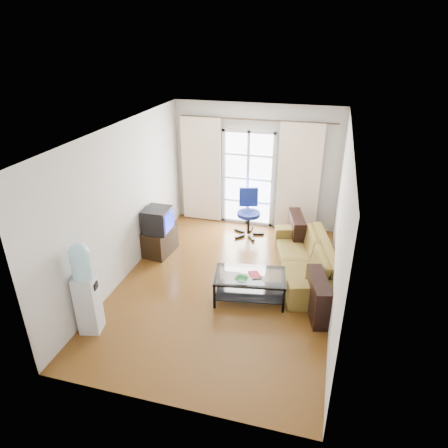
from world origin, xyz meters
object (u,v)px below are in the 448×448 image
(tv_stand, at_px, (160,241))
(coffee_table, at_px, (250,284))
(crt_tv, at_px, (157,220))
(water_cooler, at_px, (85,287))
(sofa, at_px, (305,258))
(task_chair, at_px, (248,222))

(tv_stand, bearing_deg, coffee_table, -20.39)
(crt_tv, xyz_separation_m, water_cooler, (-0.06, -2.33, 0.01))
(coffee_table, bearing_deg, water_cooler, -147.40)
(coffee_table, distance_m, tv_stand, 2.29)
(sofa, xyz_separation_m, crt_tv, (-2.85, -0.01, 0.42))
(tv_stand, xyz_separation_m, water_cooler, (-0.06, -2.39, 0.50))
(crt_tv, height_order, task_chair, task_chair)
(sofa, relative_size, crt_tv, 4.56)
(coffee_table, relative_size, water_cooler, 0.85)
(water_cooler, bearing_deg, coffee_table, 21.18)
(coffee_table, height_order, water_cooler, water_cooler)
(sofa, xyz_separation_m, task_chair, (-1.32, 1.28, -0.03))
(tv_stand, relative_size, crt_tv, 1.34)
(task_chair, height_order, water_cooler, water_cooler)
(sofa, bearing_deg, water_cooler, -65.23)
(coffee_table, bearing_deg, task_chair, 102.48)
(sofa, distance_m, task_chair, 1.83)
(coffee_table, xyz_separation_m, task_chair, (-0.50, 2.28, -0.00))
(sofa, height_order, task_chair, task_chair)
(sofa, relative_size, coffee_table, 1.94)
(sofa, xyz_separation_m, coffee_table, (-0.81, -1.00, -0.03))
(tv_stand, distance_m, crt_tv, 0.50)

